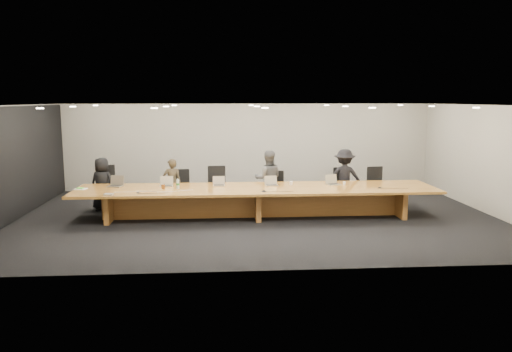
{
  "coord_description": "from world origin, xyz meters",
  "views": [
    {
      "loc": [
        -0.91,
        -12.26,
        2.95
      ],
      "look_at": [
        0.0,
        0.3,
        1.0
      ],
      "focal_mm": 35.0,
      "sensor_mm": 36.0,
      "label": 1
    }
  ],
  "objects_px": {
    "chair_left": "(182,188)",
    "conference_table": "(257,197)",
    "person_b": "(172,183)",
    "av_box": "(109,194)",
    "person_d": "(344,177)",
    "paper_cup_near": "(291,183)",
    "amber_mug": "(163,187)",
    "laptop_b": "(166,181)",
    "chair_far_right": "(378,186)",
    "person_c": "(268,179)",
    "chair_mid_right": "(275,189)",
    "chair_far_left": "(107,187)",
    "water_bottle": "(178,184)",
    "laptop_c": "(219,181)",
    "chair_right": "(341,186)",
    "laptop_a": "(115,181)",
    "laptop_e": "(334,180)",
    "mic_right": "(380,188)",
    "paper_cup_far": "(344,183)",
    "mic_left": "(138,193)",
    "chair_mid_left": "(217,187)",
    "laptop_d": "(272,181)",
    "mic_center": "(264,191)",
    "person_a": "(102,184)"
  },
  "relations": [
    {
      "from": "person_d",
      "to": "mic_center",
      "type": "bearing_deg",
      "value": 45.77
    },
    {
      "from": "laptop_a",
      "to": "water_bottle",
      "type": "xyz_separation_m",
      "value": [
        1.61,
        -0.4,
        -0.03
      ]
    },
    {
      "from": "chair_far_right",
      "to": "person_d",
      "type": "distance_m",
      "value": 0.98
    },
    {
      "from": "chair_left",
      "to": "conference_table",
      "type": "bearing_deg",
      "value": -43.98
    },
    {
      "from": "person_d",
      "to": "laptop_e",
      "type": "distance_m",
      "value": 1.12
    },
    {
      "from": "chair_left",
      "to": "mic_center",
      "type": "height_order",
      "value": "chair_left"
    },
    {
      "from": "chair_left",
      "to": "person_a",
      "type": "bearing_deg",
      "value": 174.7
    },
    {
      "from": "laptop_e",
      "to": "mic_right",
      "type": "relative_size",
      "value": 2.93
    },
    {
      "from": "laptop_a",
      "to": "laptop_b",
      "type": "bearing_deg",
      "value": 14.59
    },
    {
      "from": "paper_cup_near",
      "to": "paper_cup_far",
      "type": "bearing_deg",
      "value": -3.36
    },
    {
      "from": "conference_table",
      "to": "chair_mid_right",
      "type": "distance_m",
      "value": 1.29
    },
    {
      "from": "laptop_b",
      "to": "laptop_d",
      "type": "xyz_separation_m",
      "value": [
        2.69,
        -0.08,
        -0.0
      ]
    },
    {
      "from": "laptop_a",
      "to": "paper_cup_near",
      "type": "height_order",
      "value": "laptop_a"
    },
    {
      "from": "mic_left",
      "to": "mic_right",
      "type": "distance_m",
      "value": 5.92
    },
    {
      "from": "conference_table",
      "to": "laptop_d",
      "type": "height_order",
      "value": "laptop_d"
    },
    {
      "from": "chair_far_left",
      "to": "laptop_c",
      "type": "height_order",
      "value": "chair_far_left"
    },
    {
      "from": "person_d",
      "to": "amber_mug",
      "type": "height_order",
      "value": "person_d"
    },
    {
      "from": "person_b",
      "to": "av_box",
      "type": "relative_size",
      "value": 6.62
    },
    {
      "from": "laptop_a",
      "to": "amber_mug",
      "type": "xyz_separation_m",
      "value": [
        1.26,
        -0.41,
        -0.09
      ]
    },
    {
      "from": "person_b",
      "to": "water_bottle",
      "type": "height_order",
      "value": "person_b"
    },
    {
      "from": "laptop_c",
      "to": "av_box",
      "type": "height_order",
      "value": "laptop_c"
    },
    {
      "from": "chair_right",
      "to": "chair_far_right",
      "type": "relative_size",
      "value": 0.97
    },
    {
      "from": "av_box",
      "to": "water_bottle",
      "type": "bearing_deg",
      "value": 30.78
    },
    {
      "from": "laptop_b",
      "to": "paper_cup_far",
      "type": "xyz_separation_m",
      "value": [
        4.57,
        -0.12,
        -0.09
      ]
    },
    {
      "from": "water_bottle",
      "to": "av_box",
      "type": "distance_m",
      "value": 1.69
    },
    {
      "from": "av_box",
      "to": "laptop_c",
      "type": "bearing_deg",
      "value": 28.72
    },
    {
      "from": "amber_mug",
      "to": "laptop_b",
      "type": "bearing_deg",
      "value": 84.85
    },
    {
      "from": "laptop_a",
      "to": "amber_mug",
      "type": "height_order",
      "value": "laptop_a"
    },
    {
      "from": "av_box",
      "to": "chair_far_right",
      "type": "bearing_deg",
      "value": 21.44
    },
    {
      "from": "water_bottle",
      "to": "person_c",
      "type": "bearing_deg",
      "value": 26.97
    },
    {
      "from": "laptop_c",
      "to": "paper_cup_near",
      "type": "bearing_deg",
      "value": -2.07
    },
    {
      "from": "person_c",
      "to": "paper_cup_far",
      "type": "relative_size",
      "value": 18.52
    },
    {
      "from": "mic_right",
      "to": "paper_cup_near",
      "type": "bearing_deg",
      "value": 164.25
    },
    {
      "from": "chair_mid_left",
      "to": "person_c",
      "type": "bearing_deg",
      "value": -2.52
    },
    {
      "from": "chair_mid_left",
      "to": "laptop_d",
      "type": "height_order",
      "value": "chair_mid_left"
    },
    {
      "from": "laptop_c",
      "to": "person_a",
      "type": "bearing_deg",
      "value": 164.58
    },
    {
      "from": "conference_table",
      "to": "laptop_e",
      "type": "xyz_separation_m",
      "value": [
        2.01,
        0.28,
        0.36
      ]
    },
    {
      "from": "water_bottle",
      "to": "mic_center",
      "type": "relative_size",
      "value": 1.82
    },
    {
      "from": "chair_left",
      "to": "person_a",
      "type": "distance_m",
      "value": 2.13
    },
    {
      "from": "person_c",
      "to": "chair_far_left",
      "type": "bearing_deg",
      "value": 3.31
    },
    {
      "from": "person_d",
      "to": "paper_cup_near",
      "type": "bearing_deg",
      "value": 38.82
    },
    {
      "from": "chair_mid_right",
      "to": "amber_mug",
      "type": "relative_size",
      "value": 9.14
    },
    {
      "from": "laptop_d",
      "to": "laptop_e",
      "type": "xyz_separation_m",
      "value": [
        1.61,
        0.0,
        0.01
      ]
    },
    {
      "from": "chair_far_left",
      "to": "water_bottle",
      "type": "relative_size",
      "value": 5.23
    },
    {
      "from": "laptop_e",
      "to": "chair_right",
      "type": "bearing_deg",
      "value": 45.01
    },
    {
      "from": "laptop_c",
      "to": "paper_cup_near",
      "type": "height_order",
      "value": "laptop_c"
    },
    {
      "from": "chair_left",
      "to": "paper_cup_far",
      "type": "distance_m",
      "value": 4.38
    },
    {
      "from": "laptop_e",
      "to": "mic_right",
      "type": "bearing_deg",
      "value": -48.82
    },
    {
      "from": "av_box",
      "to": "chair_mid_right",
      "type": "bearing_deg",
      "value": 30.7
    },
    {
      "from": "conference_table",
      "to": "person_c",
      "type": "xyz_separation_m",
      "value": [
        0.4,
        1.2,
        0.26
      ]
    }
  ]
}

